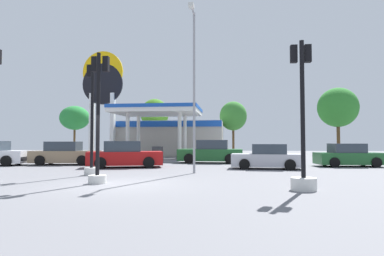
{
  "coord_description": "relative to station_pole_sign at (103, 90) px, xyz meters",
  "views": [
    {
      "loc": [
        3.87,
        -11.28,
        1.52
      ],
      "look_at": [
        1.2,
        11.58,
        2.5
      ],
      "focal_mm": 30.35,
      "sensor_mm": 36.0,
      "label": 1
    }
  ],
  "objects": [
    {
      "name": "ground_plane",
      "position": [
        9.09,
        -20.52,
        -6.82
      ],
      "size": [
        90.0,
        90.0,
        0.0
      ],
      "primitive_type": "plane",
      "color": "slate",
      "rests_on": "ground"
    },
    {
      "name": "gas_station",
      "position": [
        6.41,
        3.19,
        -4.73
      ],
      "size": [
        11.55,
        13.09,
        4.7
      ],
      "color": "#ADA89E",
      "rests_on": "ground"
    },
    {
      "name": "station_pole_sign",
      "position": [
        0.0,
        0.0,
        0.0
      ],
      "size": [
        4.24,
        0.56,
        10.85
      ],
      "color": "white",
      "rests_on": "ground"
    },
    {
      "name": "car_0",
      "position": [
        6.73,
        -12.98,
        -6.11
      ],
      "size": [
        4.69,
        2.99,
        1.56
      ],
      "color": "black",
      "rests_on": "ground"
    },
    {
      "name": "car_1",
      "position": [
        2.04,
        -11.2,
        -6.12
      ],
      "size": [
        4.52,
        2.45,
        1.54
      ],
      "color": "black",
      "rests_on": "ground"
    },
    {
      "name": "car_2",
      "position": [
        15.03,
        -13.07,
        -6.19
      ],
      "size": [
        3.99,
        1.98,
        1.4
      ],
      "color": "black",
      "rests_on": "ground"
    },
    {
      "name": "car_3",
      "position": [
        20.26,
        -10.72,
        -6.18
      ],
      "size": [
        4.09,
        2.08,
        1.42
      ],
      "color": "black",
      "rests_on": "ground"
    },
    {
      "name": "car_5",
      "position": [
        11.58,
        -8.25,
        -6.07
      ],
      "size": [
        4.65,
        2.19,
        1.65
      ],
      "color": "black",
      "rests_on": "ground"
    },
    {
      "name": "traffic_signal_0",
      "position": [
        8.14,
        -20.33,
        -4.88
      ],
      "size": [
        0.65,
        0.68,
        4.82
      ],
      "color": "silver",
      "rests_on": "ground"
    },
    {
      "name": "traffic_signal_1",
      "position": [
        6.63,
        -17.52,
        -5.12
      ],
      "size": [
        0.64,
        0.68,
        5.23
      ],
      "color": "silver",
      "rests_on": "ground"
    },
    {
      "name": "traffic_signal_3",
      "position": [
        15.26,
        -21.19,
        -5.41
      ],
      "size": [
        0.79,
        0.79,
        4.76
      ],
      "color": "silver",
      "rests_on": "ground"
    },
    {
      "name": "tree_0",
      "position": [
        -7.26,
        8.58,
        -2.18
      ],
      "size": [
        3.82,
        3.82,
        6.23
      ],
      "color": "brown",
      "rests_on": "ground"
    },
    {
      "name": "tree_1",
      "position": [
        3.38,
        8.89,
        -1.73
      ],
      "size": [
        3.61,
        3.61,
        7.03
      ],
      "color": "brown",
      "rests_on": "ground"
    },
    {
      "name": "tree_2",
      "position": [
        13.38,
        6.64,
        -2.27
      ],
      "size": [
        3.18,
        3.18,
        6.28
      ],
      "color": "brown",
      "rests_on": "ground"
    },
    {
      "name": "tree_3",
      "position": [
        26.0,
        9.14,
        -1.15
      ],
      "size": [
        4.76,
        4.76,
        8.08
      ],
      "color": "brown",
      "rests_on": "ground"
    },
    {
      "name": "corner_streetlamp",
      "position": [
        11.23,
        -16.28,
        -2.14
      ],
      "size": [
        0.24,
        1.48,
        7.91
      ],
      "color": "gray",
      "rests_on": "ground"
    }
  ]
}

